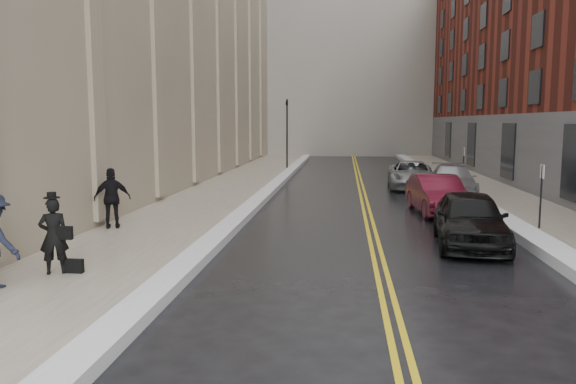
% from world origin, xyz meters
% --- Properties ---
extents(ground, '(160.00, 160.00, 0.00)m').
position_xyz_m(ground, '(0.00, 0.00, 0.00)').
color(ground, black).
rests_on(ground, ground).
extents(sidewalk_left, '(4.00, 64.00, 0.15)m').
position_xyz_m(sidewalk_left, '(-4.50, 16.00, 0.07)').
color(sidewalk_left, gray).
rests_on(sidewalk_left, ground).
extents(sidewalk_right, '(3.00, 64.00, 0.15)m').
position_xyz_m(sidewalk_right, '(9.00, 16.00, 0.07)').
color(sidewalk_right, gray).
rests_on(sidewalk_right, ground).
extents(lane_stripe_a, '(0.12, 64.00, 0.01)m').
position_xyz_m(lane_stripe_a, '(2.38, 16.00, 0.00)').
color(lane_stripe_a, gold).
rests_on(lane_stripe_a, ground).
extents(lane_stripe_b, '(0.12, 64.00, 0.01)m').
position_xyz_m(lane_stripe_b, '(2.62, 16.00, 0.00)').
color(lane_stripe_b, gold).
rests_on(lane_stripe_b, ground).
extents(snow_ridge_left, '(0.70, 60.80, 0.26)m').
position_xyz_m(snow_ridge_left, '(-2.20, 16.00, 0.13)').
color(snow_ridge_left, white).
rests_on(snow_ridge_left, ground).
extents(snow_ridge_right, '(0.85, 60.80, 0.30)m').
position_xyz_m(snow_ridge_right, '(7.15, 16.00, 0.15)').
color(snow_ridge_right, white).
rests_on(snow_ridge_right, ground).
extents(traffic_signal, '(0.18, 0.15, 5.20)m').
position_xyz_m(traffic_signal, '(-2.60, 30.00, 3.08)').
color(traffic_signal, black).
rests_on(traffic_signal, ground).
extents(parking_sign_near, '(0.06, 0.35, 2.23)m').
position_xyz_m(parking_sign_near, '(7.90, 8.00, 1.36)').
color(parking_sign_near, black).
rests_on(parking_sign_near, ground).
extents(parking_sign_far, '(0.06, 0.35, 2.23)m').
position_xyz_m(parking_sign_far, '(7.90, 20.00, 1.36)').
color(parking_sign_far, black).
rests_on(parking_sign_far, ground).
extents(car_black, '(2.35, 4.88, 1.61)m').
position_xyz_m(car_black, '(5.20, 5.73, 0.80)').
color(car_black, black).
rests_on(car_black, ground).
extents(car_maroon, '(2.01, 4.72, 1.51)m').
position_xyz_m(car_maroon, '(5.20, 11.58, 0.76)').
color(car_maroon, '#4B0D1B').
rests_on(car_maroon, ground).
extents(car_silver_near, '(2.65, 5.37, 1.50)m').
position_xyz_m(car_silver_near, '(6.80, 17.08, 0.75)').
color(car_silver_near, '#9C9FA3').
rests_on(car_silver_near, ground).
extents(car_silver_far, '(2.70, 5.42, 1.48)m').
position_xyz_m(car_silver_far, '(5.20, 19.98, 0.74)').
color(car_silver_far, gray).
rests_on(car_silver_far, ground).
extents(pedestrian_main, '(0.75, 0.64, 1.74)m').
position_xyz_m(pedestrian_main, '(-4.95, 1.21, 1.02)').
color(pedestrian_main, black).
rests_on(pedestrian_main, sidewalk_left).
extents(pedestrian_c, '(1.24, 0.82, 1.96)m').
position_xyz_m(pedestrian_c, '(-5.88, 6.64, 1.13)').
color(pedestrian_c, black).
rests_on(pedestrian_c, sidewalk_left).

